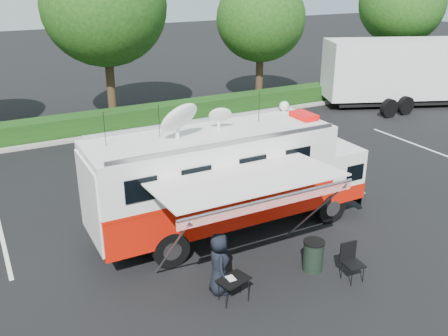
# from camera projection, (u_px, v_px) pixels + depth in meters

# --- Properties ---
(ground_plane) EXTENTS (120.00, 120.00, 0.00)m
(ground_plane) POSITION_uv_depth(u_px,v_px,m) (231.00, 229.00, 15.82)
(ground_plane) COLOR black
(ground_plane) RESTS_ON ground
(back_border) EXTENTS (60.00, 6.14, 8.87)m
(back_border) POSITION_uv_depth(u_px,v_px,m) (129.00, 25.00, 25.02)
(back_border) COLOR #9E998E
(back_border) RESTS_ON ground_plane
(stall_lines) EXTENTS (24.12, 5.50, 0.01)m
(stall_lines) POSITION_uv_depth(u_px,v_px,m) (180.00, 196.00, 18.06)
(stall_lines) COLOR silver
(stall_lines) RESTS_ON ground_plane
(command_truck) EXTENTS (8.76, 2.41, 4.21)m
(command_truck) POSITION_uv_depth(u_px,v_px,m) (229.00, 177.00, 15.11)
(command_truck) COLOR black
(command_truck) RESTS_ON ground_plane
(awning) EXTENTS (4.78, 2.48, 2.89)m
(awning) POSITION_uv_depth(u_px,v_px,m) (250.00, 184.00, 12.38)
(awning) COLOR silver
(awning) RESTS_ON ground_plane
(person) EXTENTS (0.75, 0.93, 1.66)m
(person) POSITION_uv_depth(u_px,v_px,m) (219.00, 291.00, 12.75)
(person) COLOR black
(person) RESTS_ON ground_plane
(folding_table) EXTENTS (0.87, 0.72, 0.65)m
(folding_table) POSITION_uv_depth(u_px,v_px,m) (234.00, 280.00, 12.18)
(folding_table) COLOR black
(folding_table) RESTS_ON ground_plane
(folding_chair) EXTENTS (0.54, 0.56, 1.04)m
(folding_chair) POSITION_uv_depth(u_px,v_px,m) (351.00, 258.00, 13.09)
(folding_chair) COLOR black
(folding_chair) RESTS_ON ground_plane
(trash_bin) EXTENTS (0.59, 0.59, 0.88)m
(trash_bin) POSITION_uv_depth(u_px,v_px,m) (313.00, 255.00, 13.53)
(trash_bin) COLOR black
(trash_bin) RESTS_ON ground_plane
(semi_trailer) EXTENTS (12.50, 7.10, 3.83)m
(semi_trailer) POSITION_uv_depth(u_px,v_px,m) (430.00, 71.00, 29.50)
(semi_trailer) COLOR silver
(semi_trailer) RESTS_ON ground_plane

